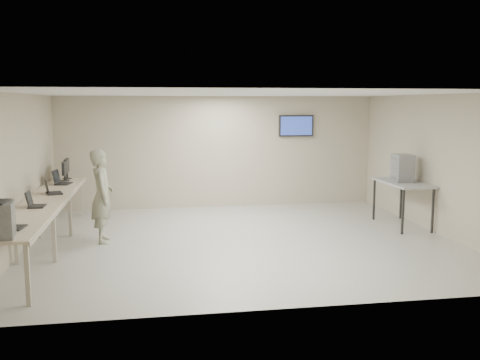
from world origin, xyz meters
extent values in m
cube|color=beige|center=(0.00, 0.00, 0.00)|extent=(8.00, 7.00, 0.01)
cube|color=silver|center=(0.00, 0.00, 2.80)|extent=(8.00, 7.00, 0.01)
cube|color=#B9AA90|center=(0.00, 3.50, 1.40)|extent=(8.00, 0.01, 2.80)
cube|color=#B9AA90|center=(0.00, -3.50, 1.40)|extent=(8.00, 0.01, 2.80)
cube|color=#B9AA90|center=(-4.00, 0.00, 1.40)|extent=(0.01, 7.00, 2.80)
cube|color=#B9AA90|center=(4.00, 0.00, 1.40)|extent=(0.01, 7.00, 2.80)
cube|color=#282828|center=(2.00, 3.48, 2.05)|extent=(0.15, 0.04, 0.15)
cube|color=black|center=(2.00, 3.44, 2.05)|extent=(0.90, 0.06, 0.55)
cube|color=navy|center=(2.00, 3.40, 2.05)|extent=(0.82, 0.01, 0.47)
cube|color=beige|center=(-3.60, 0.00, 0.88)|extent=(0.75, 6.00, 0.04)
cube|color=#B3AA98|center=(-3.23, 0.00, 0.85)|extent=(0.02, 6.00, 0.06)
cube|color=#B3AA98|center=(-3.30, -2.85, 0.43)|extent=(0.06, 0.06, 0.86)
cube|color=#B3AA98|center=(-3.90, -0.90, 0.43)|extent=(0.06, 0.06, 0.86)
cube|color=#B3AA98|center=(-3.30, -0.90, 0.43)|extent=(0.06, 0.06, 0.86)
cube|color=#B3AA98|center=(-3.90, 0.90, 0.43)|extent=(0.06, 0.06, 0.86)
cube|color=#B3AA98|center=(-3.30, 0.90, 0.43)|extent=(0.06, 0.06, 0.86)
cube|color=#B3AA98|center=(-3.90, 2.85, 0.43)|extent=(0.06, 0.06, 0.86)
cube|color=#B3AA98|center=(-3.30, 2.85, 0.43)|extent=(0.06, 0.06, 0.86)
cube|color=black|center=(-3.58, -2.24, 0.91)|extent=(0.29, 0.38, 0.02)
cube|color=black|center=(-3.71, -2.24, 1.05)|extent=(0.10, 0.34, 0.25)
cube|color=black|center=(-3.69, -2.24, 1.05)|extent=(0.08, 0.30, 0.21)
cube|color=black|center=(-3.59, -0.65, 0.91)|extent=(0.26, 0.35, 0.02)
cube|color=black|center=(-3.71, -0.65, 1.04)|extent=(0.07, 0.33, 0.25)
cube|color=black|center=(-3.70, -0.65, 1.04)|extent=(0.05, 0.29, 0.20)
cube|color=black|center=(-3.54, 0.67, 0.91)|extent=(0.38, 0.45, 0.02)
cube|color=black|center=(-3.68, 0.67, 1.06)|extent=(0.17, 0.37, 0.28)
cube|color=black|center=(-3.66, 0.67, 1.06)|extent=(0.14, 0.33, 0.23)
cube|color=black|center=(-3.55, 1.92, 0.91)|extent=(0.35, 0.44, 0.02)
cube|color=black|center=(-3.70, 1.92, 1.07)|extent=(0.13, 0.39, 0.29)
cube|color=black|center=(-3.68, 1.92, 1.07)|extent=(0.11, 0.34, 0.24)
cylinder|color=black|center=(-3.60, 2.42, 0.91)|extent=(0.20, 0.20, 0.01)
cube|color=black|center=(-3.60, 2.42, 0.99)|extent=(0.04, 0.03, 0.16)
cube|color=black|center=(-3.60, 2.42, 1.19)|extent=(0.05, 0.44, 0.30)
cube|color=black|center=(-3.57, 2.42, 1.19)|extent=(0.00, 0.40, 0.25)
cylinder|color=black|center=(-3.60, 2.75, 0.91)|extent=(0.21, 0.21, 0.02)
cube|color=black|center=(-3.60, 2.75, 1.00)|extent=(0.04, 0.03, 0.17)
cube|color=black|center=(-3.60, 2.75, 1.21)|extent=(0.05, 0.47, 0.31)
cube|color=black|center=(-3.57, 2.75, 1.21)|extent=(0.00, 0.43, 0.27)
imported|color=gray|center=(-2.62, 0.34, 0.89)|extent=(0.48, 0.68, 1.78)
cube|color=#999999|center=(3.60, 0.66, 0.94)|extent=(0.75, 1.61, 0.04)
cube|color=#282828|center=(3.28, -0.04, 0.46)|extent=(0.04, 0.04, 0.92)
cube|color=#282828|center=(3.28, 1.36, 0.46)|extent=(0.04, 0.04, 0.92)
cube|color=#282828|center=(3.92, -0.04, 0.46)|extent=(0.04, 0.04, 0.92)
cube|color=#282828|center=(3.92, 1.36, 0.46)|extent=(0.04, 0.04, 0.92)
cube|color=gray|center=(3.58, 0.66, 1.06)|extent=(0.37, 0.41, 0.20)
cube|color=gray|center=(3.58, 0.66, 1.26)|extent=(0.37, 0.41, 0.20)
cube|color=gray|center=(3.58, 0.66, 1.46)|extent=(0.37, 0.41, 0.20)
camera|label=1|loc=(-1.68, -9.88, 2.62)|focal=40.00mm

